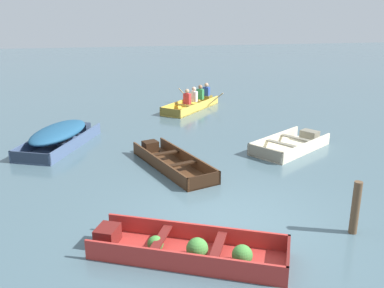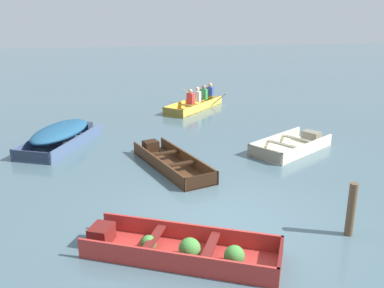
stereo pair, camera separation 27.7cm
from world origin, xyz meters
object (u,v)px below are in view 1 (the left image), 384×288
Objects in this scene: skiff_slate_blue_near_moored at (59,134)px; skiff_cream_mid_moored at (292,145)px; mooring_post at (355,208)px; dinghy_red_foreground at (187,249)px; skiff_dark_varnish_far_moored at (171,162)px; rowboat_yellow_with_crew at (194,103)px.

skiff_slate_blue_near_moored is 1.24× the size of skiff_cream_mid_moored.
skiff_slate_blue_near_moored is 8.90m from mooring_post.
dinghy_red_foreground reaches higher than skiff_dark_varnish_far_moored.
rowboat_yellow_with_crew is at bearing 107.92° from skiff_cream_mid_moored.
skiff_slate_blue_near_moored reaches higher than dinghy_red_foreground.
rowboat_yellow_with_crew reaches higher than skiff_slate_blue_near_moored.
dinghy_red_foreground is at bearing -128.81° from skiff_cream_mid_moored.
skiff_dark_varnish_far_moored is at bearing 124.62° from mooring_post.
skiff_cream_mid_moored is 3.91m from skiff_dark_varnish_far_moored.
skiff_slate_blue_near_moored is 3.35× the size of mooring_post.
skiff_dark_varnish_far_moored is 5.13m from mooring_post.
dinghy_red_foreground is 1.23× the size of skiff_cream_mid_moored.
dinghy_red_foreground is 3.33× the size of mooring_post.
mooring_post reaches higher than dinghy_red_foreground.
skiff_cream_mid_moored is at bearing 51.19° from dinghy_red_foreground.
dinghy_red_foreground is 1.05× the size of skiff_dark_varnish_far_moored.
skiff_slate_blue_near_moored reaches higher than skiff_dark_varnish_far_moored.
rowboat_yellow_with_crew is at bearing 40.76° from skiff_slate_blue_near_moored.
mooring_post is (3.25, 0.21, 0.38)m from dinghy_red_foreground.
mooring_post reaches higher than skiff_cream_mid_moored.
mooring_post is (6.01, -6.55, 0.15)m from skiff_slate_blue_near_moored.
mooring_post is at bearing -47.46° from skiff_slate_blue_near_moored.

